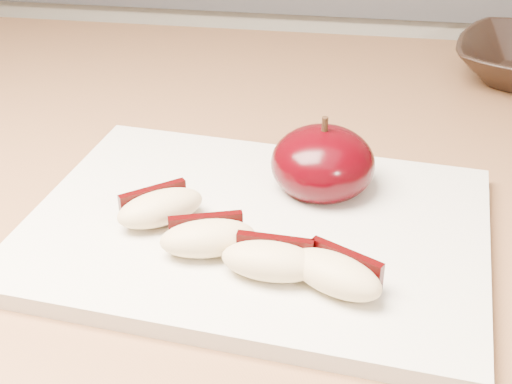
# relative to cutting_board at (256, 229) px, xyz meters

# --- Properties ---
(back_cabinet) EXTENTS (2.40, 0.62, 0.94)m
(back_cabinet) POSITION_rel_cutting_board_xyz_m (-0.07, 0.84, -0.44)
(back_cabinet) COLOR silver
(back_cabinet) RESTS_ON ground
(cutting_board) EXTENTS (0.35, 0.27, 0.01)m
(cutting_board) POSITION_rel_cutting_board_xyz_m (0.00, 0.00, 0.00)
(cutting_board) COLOR silver
(cutting_board) RESTS_ON island_counter
(apple_half) EXTENTS (0.10, 0.10, 0.07)m
(apple_half) POSITION_rel_cutting_board_xyz_m (0.04, 0.06, 0.03)
(apple_half) COLOR black
(apple_half) RESTS_ON cutting_board
(apple_wedge_a) EXTENTS (0.07, 0.07, 0.02)m
(apple_wedge_a) POSITION_rel_cutting_board_xyz_m (-0.07, -0.01, 0.02)
(apple_wedge_a) COLOR #D3B885
(apple_wedge_a) RESTS_ON cutting_board
(apple_wedge_b) EXTENTS (0.07, 0.05, 0.02)m
(apple_wedge_b) POSITION_rel_cutting_board_xyz_m (-0.03, -0.04, 0.02)
(apple_wedge_b) COLOR #D3B885
(apple_wedge_b) RESTS_ON cutting_board
(apple_wedge_c) EXTENTS (0.07, 0.04, 0.02)m
(apple_wedge_c) POSITION_rel_cutting_board_xyz_m (0.02, -0.06, 0.02)
(apple_wedge_c) COLOR #D3B885
(apple_wedge_c) RESTS_ON cutting_board
(apple_wedge_d) EXTENTS (0.07, 0.06, 0.02)m
(apple_wedge_d) POSITION_rel_cutting_board_xyz_m (0.06, -0.07, 0.02)
(apple_wedge_d) COLOR #D3B885
(apple_wedge_d) RESTS_ON cutting_board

